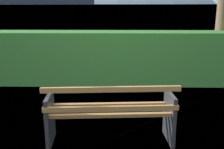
{
  "coord_description": "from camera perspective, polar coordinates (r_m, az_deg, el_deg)",
  "views": [
    {
      "loc": [
        0.08,
        -3.48,
        1.84
      ],
      "look_at": [
        0.0,
        1.4,
        0.58
      ],
      "focal_mm": 44.55,
      "sensor_mm": 36.0,
      "label": 1
    }
  ],
  "objects": [
    {
      "name": "park_bench",
      "position": [
        3.7,
        -0.33,
        -7.93
      ],
      "size": [
        1.72,
        0.68,
        0.87
      ],
      "color": "#A0703F",
      "rests_on": "ground_plane"
    },
    {
      "name": "water_surface",
      "position": [
        309.81,
        1.0,
        14.16
      ],
      "size": [
        620.0,
        620.0,
        0.0
      ],
      "primitive_type": "plane",
      "color": "slate",
      "rests_on": "ground_plane"
    },
    {
      "name": "hedge_row",
      "position": [
        6.45,
        0.22,
        3.46
      ],
      "size": [
        10.32,
        0.71,
        1.21
      ],
      "primitive_type": "cube",
      "color": "#387A33",
      "rests_on": "ground_plane"
    },
    {
      "name": "ground_plane",
      "position": [
        3.94,
        -0.36,
        -13.33
      ],
      "size": [
        1400.0,
        1400.0,
        0.0
      ],
      "primitive_type": "plane",
      "color": "#567A38"
    }
  ]
}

